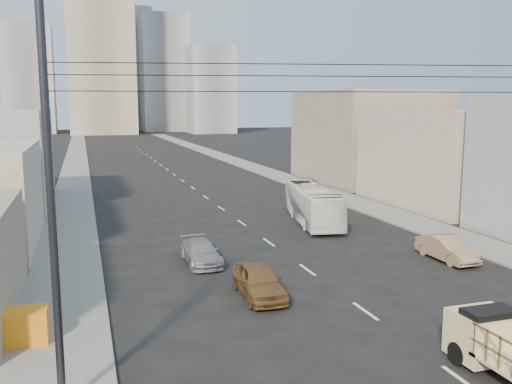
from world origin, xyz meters
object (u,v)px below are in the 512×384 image
city_bus (312,204)px  crate_stack (21,326)px  sedan_brown (259,281)px  streetlamp_left (54,177)px  sedan_tan (447,249)px  flatbed_pickup (509,345)px  sedan_grey (201,252)px

city_bus → crate_stack: (-17.86, -15.68, -0.69)m
city_bus → sedan_brown: 15.96m
sedan_brown → streetlamp_left: size_ratio=0.35×
streetlamp_left → crate_stack: bearing=108.4°
sedan_tan → crate_stack: (-20.86, -4.47, 0.03)m
crate_stack → sedan_tan: bearing=12.1°
city_bus → streetlamp_left: streetlamp_left is taller
flatbed_pickup → sedan_grey: size_ratio=1.06×
flatbed_pickup → sedan_brown: flatbed_pickup is taller
sedan_tan → sedan_grey: bearing=164.0°
sedan_brown → sedan_grey: sedan_brown is taller
sedan_tan → crate_stack: sedan_tan is taller
flatbed_pickup → sedan_tan: 13.25m
flatbed_pickup → city_bus: city_bus is taller
sedan_grey → sedan_tan: bearing=-15.7°
flatbed_pickup → sedan_grey: flatbed_pickup is taller
sedan_brown → streetlamp_left: bearing=-136.1°
flatbed_pickup → streetlamp_left: bearing=170.0°
city_bus → sedan_brown: (-8.46, -13.52, -0.66)m
city_bus → streetlamp_left: 26.64m
sedan_grey → crate_stack: 11.32m
flatbed_pickup → sedan_tan: size_ratio=1.10×
city_bus → crate_stack: bearing=-127.5°
sedan_brown → sedan_grey: 5.94m
sedan_grey → crate_stack: (-8.06, -7.95, 0.09)m
sedan_grey → streetlamp_left: 15.45m
sedan_brown → sedan_grey: size_ratio=1.01×
city_bus → crate_stack: 23.78m
sedan_brown → streetlamp_left: 11.92m
crate_stack → sedan_brown: bearing=13.0°
streetlamp_left → city_bus: bearing=51.6°
sedan_tan → streetlamp_left: bearing=-155.0°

